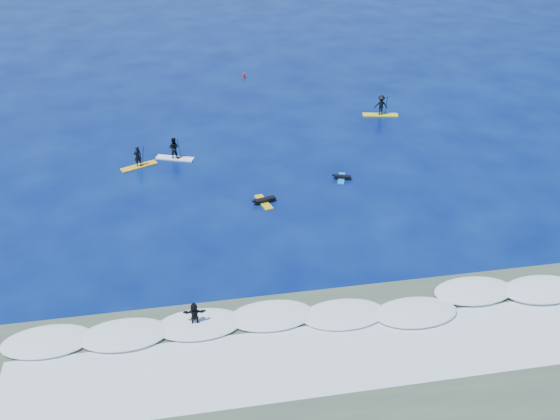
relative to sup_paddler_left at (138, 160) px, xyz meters
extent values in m
plane|color=#030E4A|center=(10.60, -10.48, -0.65)|extent=(160.00, 160.00, 0.00)
cube|color=#384D3E|center=(10.60, -24.48, -0.64)|extent=(90.00, 13.00, 0.01)
cube|color=white|center=(10.60, -20.48, -0.65)|extent=(40.00, 6.00, 0.30)
cube|color=silver|center=(10.60, -23.48, -0.65)|extent=(34.00, 5.00, 0.02)
cube|color=gold|center=(0.00, 0.00, -0.60)|extent=(3.01, 1.86, 0.10)
imported|color=black|center=(0.00, 0.00, 0.30)|extent=(0.73, 0.62, 1.70)
cylinder|color=black|center=(0.40, 0.18, 0.24)|extent=(0.31, 0.64, 1.98)
cube|color=black|center=(0.40, 0.18, -0.70)|extent=(0.12, 0.03, 0.30)
cube|color=white|center=(2.89, 0.96, -0.60)|extent=(3.22, 1.83, 0.10)
imported|color=black|center=(2.89, 0.96, 0.36)|extent=(1.06, 0.95, 1.80)
cylinder|color=black|center=(3.33, 0.80, 0.29)|extent=(0.30, 0.69, 2.10)
cube|color=black|center=(3.33, 0.80, -0.70)|extent=(0.13, 0.03, 0.31)
cube|color=#D1D016|center=(22.51, 6.94, -0.59)|extent=(3.43, 1.48, 0.11)
imported|color=black|center=(22.51, 6.94, 0.42)|extent=(1.35, 0.94, 1.92)
cylinder|color=black|center=(23.00, 6.84, 0.35)|extent=(0.20, 0.76, 2.23)
cube|color=black|center=(23.00, 6.84, -0.70)|extent=(0.13, 0.03, 0.33)
cube|color=gold|center=(9.07, -7.40, -0.59)|extent=(1.12, 2.33, 0.11)
cube|color=black|center=(9.17, -7.38, -0.41)|extent=(1.61, 0.77, 0.26)
sphere|color=black|center=(8.32, -7.59, -0.30)|extent=(0.26, 0.26, 0.26)
cube|color=blue|center=(15.60, -4.83, -0.60)|extent=(1.06, 1.94, 0.09)
cube|color=black|center=(15.68, -4.86, -0.45)|extent=(1.34, 0.73, 0.21)
sphere|color=black|center=(14.99, -4.63, -0.36)|extent=(0.21, 0.21, 0.21)
cube|color=white|center=(3.40, -19.96, -0.45)|extent=(2.06, 0.68, 0.11)
imported|color=black|center=(3.40, -19.96, 0.29)|extent=(1.28, 0.48, 1.36)
cylinder|color=red|center=(10.97, 19.68, -0.41)|extent=(0.30, 0.30, 0.47)
cone|color=red|center=(10.97, 19.68, -0.06)|extent=(0.21, 0.21, 0.23)
camera|label=1|loc=(3.51, -46.18, 22.49)|focal=40.00mm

